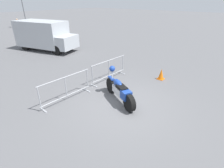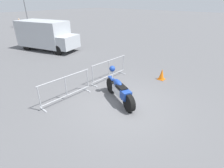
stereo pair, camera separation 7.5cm
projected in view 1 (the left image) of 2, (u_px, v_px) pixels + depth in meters
name	position (u px, v px, depth m)	size (l,w,h in m)	color
ground_plane	(122.00, 104.00, 7.14)	(120.00, 120.00, 0.00)	#5B5B5E
motorcycle	(119.00, 90.00, 7.21)	(1.18, 2.18, 1.32)	black
crowd_barrier_near	(66.00, 88.00, 7.23)	(2.42, 0.55, 1.07)	#9EA0A5
crowd_barrier_far	(109.00, 69.00, 9.14)	(2.42, 0.55, 1.07)	#9EA0A5
delivery_van	(44.00, 35.00, 14.22)	(3.18, 5.33, 2.31)	#B2B7BC
pedestrian	(18.00, 25.00, 21.59)	(0.34, 0.34, 1.69)	#262838
planter_island	(42.00, 32.00, 20.43)	(3.44, 3.44, 1.23)	#ADA89E
traffic_cone	(161.00, 74.00, 9.27)	(0.34, 0.34, 0.59)	orange
street_lamp	(22.00, 0.00, 23.76)	(0.36, 0.70, 5.68)	#595B60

